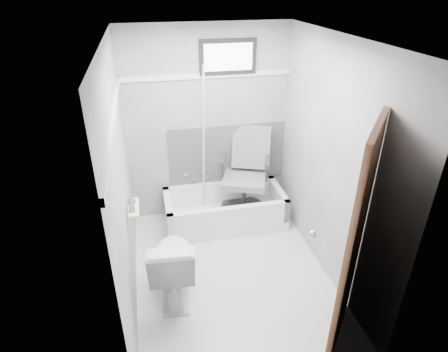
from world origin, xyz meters
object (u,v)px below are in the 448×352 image
object	(u,v)px
toilet	(173,264)
bathtub	(225,208)
soap_bottle_a	(132,206)
soap_bottle_b	(132,199)
office_chair	(244,174)
door	(408,268)

from	to	relation	value
toilet	bathtub	bearing A→B (deg)	-119.57
soap_bottle_a	soap_bottle_b	size ratio (longest dim) A/B	1.03
soap_bottle_b	office_chair	bearing A→B (deg)	31.36
soap_bottle_b	door	bearing A→B (deg)	-36.78
office_chair	toilet	xyz separation A→B (m)	(-1.02, -1.14, -0.28)
soap_bottle_a	soap_bottle_b	world-z (taller)	soap_bottle_a
bathtub	soap_bottle_a	size ratio (longest dim) A/B	15.29
bathtub	soap_bottle_b	xyz separation A→B (m)	(-1.08, -0.77, 0.75)
bathtub	soap_bottle_a	distance (m)	1.60
soap_bottle_a	office_chair	bearing A→B (deg)	35.54
bathtub	office_chair	bearing A→B (deg)	8.61
office_chair	door	size ratio (longest dim) A/B	0.54
door	soap_bottle_b	size ratio (longest dim) A/B	21.01
bathtub	door	world-z (taller)	door
office_chair	bathtub	bearing A→B (deg)	-151.20
soap_bottle_b	soap_bottle_a	bearing A→B (deg)	-90.00
office_chair	soap_bottle_a	distance (m)	1.67
office_chair	door	bearing A→B (deg)	-55.24
door	soap_bottle_a	distance (m)	2.32
soap_bottle_a	toilet	bearing A→B (deg)	-29.64
office_chair	toilet	distance (m)	1.55
office_chair	soap_bottle_a	bearing A→B (deg)	-124.27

